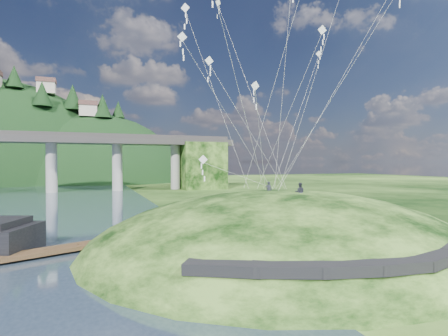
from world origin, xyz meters
name	(u,v)px	position (x,y,z in m)	size (l,w,h in m)	color
ground	(204,262)	(0.00, 0.00, 0.00)	(320.00, 320.00, 0.00)	black
grass_hill	(282,263)	(8.00, 2.00, -1.50)	(36.00, 32.00, 13.00)	black
footpath	(380,258)	(7.46, -9.74, 2.08)	(22.29, 5.84, 0.83)	black
bridge	(4,153)	(-26.46, 70.07, 9.70)	(160.00, 11.00, 15.00)	#2D2B2B
wooden_dock	(79,246)	(-8.88, 7.05, 0.39)	(12.15, 6.21, 0.88)	#3A2818
kite_flyers	(290,182)	(8.48, 1.42, 5.80)	(2.29, 3.76, 1.68)	#242631
kite_swarm	(285,9)	(7.08, 0.11, 20.17)	(19.46, 16.02, 20.19)	white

